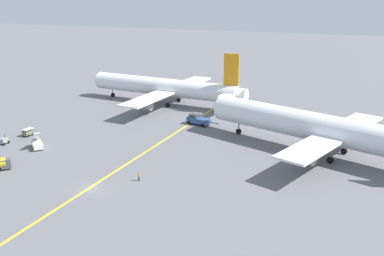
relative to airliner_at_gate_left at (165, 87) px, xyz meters
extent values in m
plane|color=slate|center=(12.73, -59.60, -5.00)|extent=(600.00, 600.00, 0.00)
cube|color=yellow|center=(13.03, -49.60, -4.99)|extent=(6.82, 119.86, 0.01)
cylinder|color=white|center=(-0.53, 0.05, 0.10)|extent=(47.63, 9.96, 5.20)
cone|color=white|center=(-25.28, 2.57, 0.10)|extent=(3.27, 5.04, 4.79)
cone|color=white|center=(24.01, -2.44, 0.10)|extent=(4.00, 4.50, 4.16)
cube|color=white|center=(1.82, -0.19, -0.68)|extent=(10.90, 45.29, 0.44)
cube|color=white|center=(21.52, -2.19, 0.62)|extent=(4.50, 13.26, 0.28)
cube|color=orange|center=(21.23, -2.16, 7.09)|extent=(4.41, 0.80, 8.78)
cylinder|color=#999EA3|center=(2.10, 12.41, -2.48)|extent=(4.44, 3.01, 2.60)
cylinder|color=#999EA3|center=(-0.44, -12.58, -2.48)|extent=(4.44, 3.01, 2.60)
cylinder|color=slate|center=(2.47, -3.67, -3.30)|extent=(0.28, 0.28, 2.10)
cylinder|color=black|center=(2.47, -3.67, -4.35)|extent=(1.35, 0.68, 1.30)
cylinder|color=slate|center=(3.16, 3.10, -3.30)|extent=(0.28, 0.28, 2.10)
cylinder|color=black|center=(3.16, 3.10, -4.35)|extent=(1.35, 0.68, 1.30)
cylinder|color=slate|center=(-19.37, 1.97, -3.30)|extent=(0.28, 0.28, 2.10)
cylinder|color=black|center=(-19.37, 1.97, -4.35)|extent=(1.35, 0.68, 1.30)
cylinder|color=white|center=(48.56, -27.86, 0.75)|extent=(51.56, 23.53, 6.00)
cone|color=white|center=(22.67, -18.51, 0.75)|extent=(4.51, 6.14, 5.52)
cube|color=white|center=(51.04, -28.76, -0.15)|extent=(19.08, 38.33, 0.44)
cylinder|color=#999EA3|center=(53.75, -18.29, -1.95)|extent=(4.83, 3.87, 2.60)
cylinder|color=#999EA3|center=(46.44, -38.54, -1.95)|extent=(4.83, 3.87, 2.60)
cylinder|color=slate|center=(50.82, -32.29, -3.15)|extent=(0.28, 0.28, 2.39)
cylinder|color=black|center=(50.82, -32.29, -4.35)|extent=(1.41, 0.96, 1.30)
cylinder|color=slate|center=(53.13, -25.90, -3.15)|extent=(0.28, 0.28, 2.39)
cylinder|color=black|center=(53.13, -25.90, -4.35)|extent=(1.41, 0.96, 1.30)
cylinder|color=slate|center=(28.75, -20.71, -3.15)|extent=(0.28, 0.28, 2.39)
cylinder|color=black|center=(28.75, -20.71, -4.35)|extent=(1.41, 0.96, 1.30)
cube|color=#2D4C8C|center=(17.11, -16.88, -3.89)|extent=(6.51, 4.05, 1.32)
cube|color=#333D47|center=(15.82, -16.53, -2.78)|extent=(2.64, 2.53, 0.90)
cylinder|color=#4C4C51|center=(21.57, -18.10, -3.76)|extent=(3.14, 1.04, 0.20)
sphere|color=orange|center=(15.82, -16.53, -2.15)|extent=(0.24, 0.24, 0.24)
cylinder|color=black|center=(14.67, -17.52, -4.55)|extent=(0.95, 0.53, 0.90)
cylinder|color=black|center=(15.34, -15.08, -4.55)|extent=(0.95, 0.53, 0.90)
cylinder|color=black|center=(18.88, -18.68, -4.55)|extent=(0.95, 0.53, 0.90)
cylinder|color=black|center=(19.55, -16.24, -4.55)|extent=(0.95, 0.53, 0.90)
cube|color=#666B4C|center=(-17.47, -39.97, -4.20)|extent=(1.65, 2.68, 1.00)
cube|color=#B2B2B7|center=(-17.47, -39.97, -3.35)|extent=(1.73, 2.82, 0.12)
cylinder|color=black|center=(-18.12, -39.18, -4.70)|extent=(0.23, 0.61, 0.60)
cylinder|color=black|center=(-16.72, -39.26, -4.70)|extent=(0.23, 0.61, 0.60)
cylinder|color=black|center=(-18.21, -40.68, -4.70)|extent=(0.23, 0.61, 0.60)
cylinder|color=black|center=(-16.81, -40.76, -4.70)|extent=(0.23, 0.61, 0.60)
cube|color=gray|center=(-18.48, -46.77, -4.15)|extent=(1.33, 1.89, 1.10)
cylinder|color=black|center=(-18.53, -46.23, -3.35)|extent=(0.16, 0.16, 0.50)
cylinder|color=black|center=(-17.73, -47.46, -4.70)|extent=(0.25, 0.61, 0.60)
cylinder|color=black|center=(-17.84, -45.97, -4.70)|extent=(0.25, 0.61, 0.60)
cylinder|color=black|center=(-19.24, -46.07, -4.70)|extent=(0.25, 0.61, 0.60)
cube|color=silver|center=(-9.60, -46.27, -4.20)|extent=(4.66, 4.53, 1.00)
cube|color=silver|center=(-9.82, -46.07, -2.30)|extent=(4.01, 3.87, 2.71)
cylinder|color=black|center=(-8.57, -46.27, -4.70)|extent=(0.58, 0.56, 0.60)
cylinder|color=black|center=(-9.53, -47.30, -4.70)|extent=(0.58, 0.56, 0.60)
cylinder|color=black|center=(-9.67, -45.25, -4.70)|extent=(0.58, 0.56, 0.60)
cylinder|color=black|center=(-10.62, -46.27, -4.70)|extent=(0.58, 0.56, 0.60)
cube|color=#4C4C51|center=(-7.31, -58.02, -3.80)|extent=(2.52, 2.51, 1.80)
cylinder|color=black|center=(-8.70, -58.35, -4.70)|extent=(0.58, 0.55, 0.60)
cylinder|color=#2D3351|center=(19.13, -53.61, -4.59)|extent=(0.28, 0.28, 0.80)
cylinder|color=orange|center=(19.13, -53.61, -3.91)|extent=(0.36, 0.36, 0.57)
sphere|color=#9E704C|center=(19.13, -53.61, -3.52)|extent=(0.22, 0.22, 0.22)
camera|label=1|loc=(54.95, -119.56, 28.35)|focal=41.70mm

